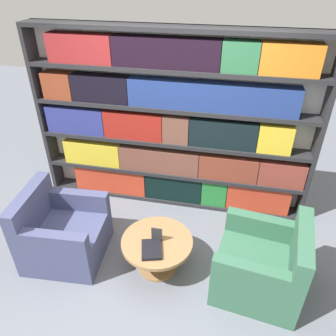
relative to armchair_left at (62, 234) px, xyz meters
The scene contains 7 objects.
ground_plane 1.04m from the armchair_left, ahead, with size 14.00×14.00×0.00m, color slate.
bookshelf 1.83m from the armchair_left, 52.15° to the left, with size 3.52×0.30×2.32m.
armchair_left is the anchor object (origin of this frame).
armchair_right 2.20m from the armchair_left, ahead, with size 0.93×0.92×0.85m.
coffee_table 1.10m from the armchair_left, ahead, with size 0.76×0.76×0.41m.
table_sign 1.12m from the armchair_left, ahead, with size 0.11×0.06×0.17m.
stray_book 1.10m from the armchair_left, ahead, with size 0.27×0.31×0.03m.
Camera 1 is at (0.74, -2.33, 2.92)m, focal length 35.00 mm.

